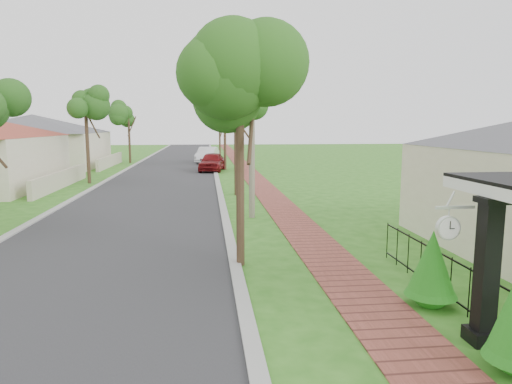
{
  "coord_description": "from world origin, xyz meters",
  "views": [
    {
      "loc": [
        -0.06,
        -7.85,
        3.67
      ],
      "look_at": [
        1.54,
        6.82,
        1.5
      ],
      "focal_mm": 32.0,
      "sensor_mm": 36.0,
      "label": 1
    }
  ],
  "objects_px": {
    "parked_car_white": "(207,155)",
    "utility_pole": "(252,127)",
    "porch_post": "(486,279)",
    "station_clock": "(449,226)",
    "parked_car_red": "(212,162)",
    "near_tree": "(240,80)"
  },
  "relations": [
    {
      "from": "porch_post",
      "to": "parked_car_red",
      "type": "bearing_deg",
      "value": 97.9
    },
    {
      "from": "parked_car_red",
      "to": "porch_post",
      "type": "bearing_deg",
      "value": -72.75
    },
    {
      "from": "near_tree",
      "to": "utility_pole",
      "type": "relative_size",
      "value": 0.84
    },
    {
      "from": "porch_post",
      "to": "station_clock",
      "type": "bearing_deg",
      "value": 140.88
    },
    {
      "from": "station_clock",
      "to": "parked_car_red",
      "type": "bearing_deg",
      "value": 97.07
    },
    {
      "from": "parked_car_white",
      "to": "utility_pole",
      "type": "relative_size",
      "value": 0.66
    },
    {
      "from": "porch_post",
      "to": "station_clock",
      "type": "distance_m",
      "value": 1.04
    },
    {
      "from": "parked_car_red",
      "to": "station_clock",
      "type": "xyz_separation_m",
      "value": [
        3.66,
        -29.51,
        1.21
      ]
    },
    {
      "from": "parked_car_red",
      "to": "parked_car_white",
      "type": "height_order",
      "value": "parked_car_white"
    },
    {
      "from": "utility_pole",
      "to": "station_clock",
      "type": "height_order",
      "value": "utility_pole"
    },
    {
      "from": "parked_car_red",
      "to": "near_tree",
      "type": "distance_m",
      "value": 25.43
    },
    {
      "from": "porch_post",
      "to": "parked_car_white",
      "type": "distance_m",
      "value": 38.08
    },
    {
      "from": "near_tree",
      "to": "station_clock",
      "type": "xyz_separation_m",
      "value": [
        3.26,
        -4.41,
        -2.83
      ]
    },
    {
      "from": "parked_car_red",
      "to": "station_clock",
      "type": "bearing_deg",
      "value": -73.58
    },
    {
      "from": "porch_post",
      "to": "parked_car_red",
      "type": "relative_size",
      "value": 0.58
    },
    {
      "from": "porch_post",
      "to": "parked_car_white",
      "type": "xyz_separation_m",
      "value": [
        -4.49,
        37.81,
        -0.35
      ]
    },
    {
      "from": "parked_car_red",
      "to": "station_clock",
      "type": "distance_m",
      "value": 29.76
    },
    {
      "from": "porch_post",
      "to": "near_tree",
      "type": "distance_m",
      "value": 7.11
    },
    {
      "from": "parked_car_white",
      "to": "station_clock",
      "type": "distance_m",
      "value": 37.64
    },
    {
      "from": "station_clock",
      "to": "utility_pole",
      "type": "bearing_deg",
      "value": 102.41
    },
    {
      "from": "parked_car_white",
      "to": "utility_pole",
      "type": "distance_m",
      "value": 27.01
    },
    {
      "from": "parked_car_white",
      "to": "station_clock",
      "type": "relative_size",
      "value": 6.72
    }
  ]
}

